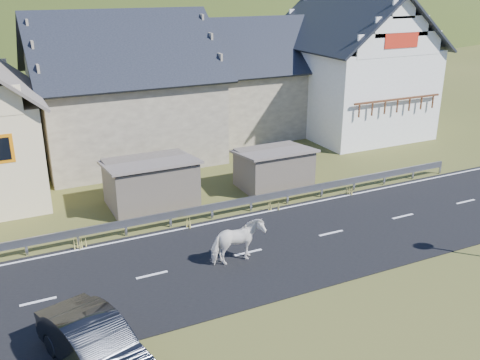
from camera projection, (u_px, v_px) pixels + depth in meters
ground at (248, 253)px, 21.43m from camera, size 160.00×160.00×0.00m
road at (248, 253)px, 21.42m from camera, size 60.00×7.00×0.04m
lane_markings at (248, 252)px, 21.41m from camera, size 60.00×6.60×0.01m
guardrail at (212, 208)px, 24.33m from camera, size 28.10×0.09×0.75m
shed_left at (151, 183)px, 25.70m from camera, size 4.30×3.30×2.40m
shed_right at (274, 169)px, 27.97m from camera, size 3.80×2.90×2.20m
house_stone_a at (122, 80)px, 32.03m from camera, size 10.80×9.80×8.90m
house_stone_b at (254, 71)px, 37.94m from camera, size 9.80×8.80×8.10m
house_white at (350, 59)px, 37.57m from camera, size 8.80×10.80×9.70m
mountain at (24, 75)px, 182.14m from camera, size 440.00×280.00×260.00m
horse at (238, 242)px, 20.39m from camera, size 1.04×2.10×1.73m
car at (96, 347)px, 14.79m from camera, size 2.85×4.91×1.53m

